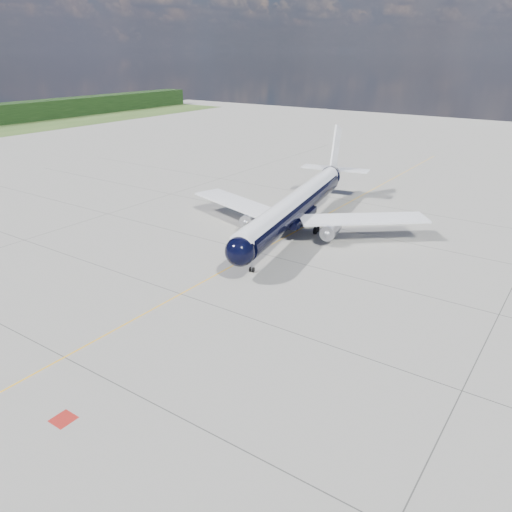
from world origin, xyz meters
name	(u,v)px	position (x,y,z in m)	size (l,w,h in m)	color
ground	(277,241)	(0.00, 30.00, 0.00)	(320.00, 320.00, 0.00)	gray
taxiway_centerline	(257,252)	(0.00, 25.00, 0.00)	(0.16, 160.00, 0.01)	#FFB10D
red_marking	(63,419)	(6.80, -10.00, 0.00)	(1.60, 1.60, 0.01)	maroon
main_airliner	(298,204)	(-0.08, 35.65, 4.09)	(36.79, 45.32, 13.17)	black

